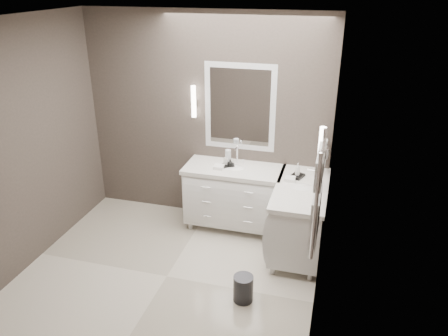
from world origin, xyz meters
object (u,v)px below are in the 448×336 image
(towel_ladder, at_px, (317,199))
(vanity_back, at_px, (234,193))
(vanity_right, at_px, (299,215))
(waste_bin, at_px, (243,288))

(towel_ladder, bearing_deg, vanity_back, 124.10)
(vanity_right, bearing_deg, towel_ladder, -80.16)
(vanity_right, bearing_deg, vanity_back, 159.62)
(vanity_right, distance_m, waste_bin, 1.18)
(vanity_back, height_order, towel_ladder, towel_ladder)
(vanity_back, distance_m, waste_bin, 1.48)
(vanity_back, xyz_separation_m, towel_ladder, (1.10, -1.63, 0.91))
(waste_bin, bearing_deg, vanity_right, 67.88)
(towel_ladder, height_order, waste_bin, towel_ladder)
(vanity_right, xyz_separation_m, waste_bin, (-0.43, -1.05, -0.34))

